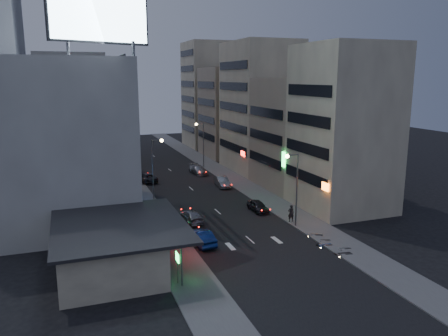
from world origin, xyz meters
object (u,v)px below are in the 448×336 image
parked_car_right_far (198,170)px  person (291,213)px  scooter_silver_a (349,242)px  scooter_black_a (350,246)px  road_car_blue (201,237)px  parked_car_right_mid (222,182)px  parked_car_right_near (258,206)px  scooter_black_b (330,235)px  road_car_silver (191,216)px  scooter_silver_b (322,228)px  scooter_blue (331,238)px  parked_car_left (147,177)px

parked_car_right_far → person: bearing=-90.6°
scooter_silver_a → scooter_black_a: bearing=156.8°
parked_car_right_far → road_car_blue: bearing=-111.9°
parked_car_right_mid → parked_car_right_far: (-0.82, 9.64, -0.02)m
parked_car_right_near → person: bearing=-72.7°
parked_car_right_far → road_car_blue: 31.96m
scooter_black_b → scooter_silver_a: bearing=-146.3°
road_car_silver → road_car_blue: bearing=79.9°
person → scooter_silver_b: (1.16, -4.59, -0.35)m
road_car_silver → scooter_silver_a: road_car_silver is taller
scooter_blue → scooter_black_a: bearing=-161.6°
scooter_black_b → scooter_black_a: bearing=-161.6°
scooter_silver_a → road_car_silver: bearing=50.9°
parked_car_right_mid → person: bearing=-79.9°
parked_car_right_mid → road_car_silver: (-8.74, -14.13, -0.07)m
scooter_black_a → scooter_silver_a: 1.29m
scooter_silver_a → parked_car_left: bearing=28.9°
parked_car_right_far → scooter_black_a: 37.72m
scooter_black_b → parked_car_right_far: bearing=25.2°
parked_car_right_far → road_car_silver: (-7.92, -23.77, -0.06)m
parked_car_left → road_car_silver: size_ratio=1.09×
person → road_car_silver: bearing=-16.4°
road_car_silver → person: bearing=156.4°
parked_car_left → parked_car_right_near: bearing=109.4°
scooter_black_a → person: bearing=15.2°
scooter_silver_b → scooter_silver_a: bearing=-149.3°
parked_car_right_far → scooter_black_b: 34.31m
parked_car_right_mid → road_car_blue: bearing=-110.1°
parked_car_right_mid → scooter_black_b: size_ratio=2.82×
parked_car_right_mid → scooter_silver_b: size_ratio=2.24×
scooter_silver_a → parked_car_right_mid: bearing=14.4°
parked_car_right_mid → scooter_black_a: (2.72, -27.91, -0.04)m
parked_car_right_near → scooter_silver_b: (2.91, -9.73, 0.07)m
parked_car_right_far → scooter_black_a: bearing=-90.5°
road_car_blue → scooter_silver_a: road_car_blue is taller
parked_car_right_far → scooter_blue: size_ratio=2.68×
parked_car_right_near → scooter_black_a: size_ratio=2.05×
parked_car_right_mid → scooter_silver_a: bearing=-78.2°
road_car_blue → road_car_silver: bearing=-103.2°
scooter_black_a → scooter_black_b: size_ratio=1.19×
parked_car_left → scooter_silver_a: size_ratio=2.85×
parked_car_right_far → person: size_ratio=2.58×
parked_car_right_mid → road_car_silver: 16.61m
scooter_silver_a → person: bearing=17.9°
parked_car_right_near → road_car_blue: 12.55m
person → scooter_black_a: bearing=100.6°
parked_car_left → scooter_black_a: 37.16m
parked_car_left → person: person is taller
parked_car_right_far → scooter_black_a: parked_car_right_far is taller
parked_car_right_mid → scooter_black_a: parked_car_right_mid is taller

